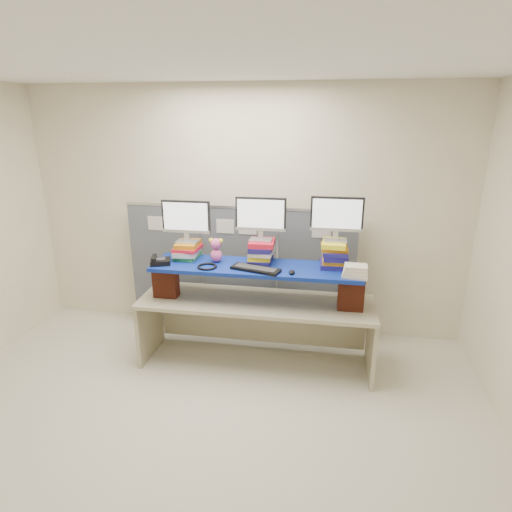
% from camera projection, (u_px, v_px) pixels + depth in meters
% --- Properties ---
extents(room, '(5.00, 4.00, 2.80)m').
position_uv_depth(room, '(186.00, 275.00, 3.01)').
color(room, beige).
rests_on(room, ground).
extents(cubicle_partition, '(2.60, 0.06, 1.53)m').
position_uv_depth(cubicle_partition, '(240.00, 271.00, 4.87)').
color(cubicle_partition, '#4A4F58').
rests_on(cubicle_partition, ground).
extents(desk, '(2.34, 0.70, 0.71)m').
position_uv_depth(desk, '(256.00, 313.00, 4.30)').
color(desk, tan).
rests_on(desk, ground).
extents(brick_pier_left, '(0.24, 0.13, 0.33)m').
position_uv_depth(brick_pier_left, '(166.00, 281.00, 4.30)').
color(brick_pier_left, maroon).
rests_on(brick_pier_left, desk).
extents(brick_pier_right, '(0.24, 0.13, 0.33)m').
position_uv_depth(brick_pier_right, '(351.00, 293.00, 4.01)').
color(brick_pier_right, maroon).
rests_on(brick_pier_right, desk).
extents(blue_board, '(2.03, 0.52, 0.04)m').
position_uv_depth(blue_board, '(256.00, 268.00, 4.15)').
color(blue_board, navy).
rests_on(blue_board, brick_pier_left).
extents(book_stack_left, '(0.26, 0.32, 0.17)m').
position_uv_depth(book_stack_left, '(187.00, 250.00, 4.34)').
color(book_stack_left, '#24883C').
rests_on(book_stack_left, blue_board).
extents(book_stack_center, '(0.26, 0.30, 0.22)m').
position_uv_depth(book_stack_center, '(261.00, 251.00, 4.21)').
color(book_stack_center, navy).
rests_on(book_stack_center, blue_board).
extents(book_stack_right, '(0.27, 0.32, 0.25)m').
position_uv_depth(book_stack_right, '(334.00, 254.00, 4.09)').
color(book_stack_right, navy).
rests_on(book_stack_right, blue_board).
extents(monitor_left, '(0.49, 0.14, 0.43)m').
position_uv_depth(monitor_left, '(186.00, 219.00, 4.24)').
color(monitor_left, '#B7B7BC').
rests_on(monitor_left, book_stack_left).
extents(monitor_center, '(0.49, 0.14, 0.43)m').
position_uv_depth(monitor_center, '(261.00, 216.00, 4.10)').
color(monitor_center, '#B7B7BC').
rests_on(monitor_center, book_stack_center).
extents(monitor_right, '(0.49, 0.14, 0.43)m').
position_uv_depth(monitor_right, '(337.00, 216.00, 3.98)').
color(monitor_right, '#B7B7BC').
rests_on(monitor_right, book_stack_right).
extents(keyboard, '(0.49, 0.28, 0.03)m').
position_uv_depth(keyboard, '(256.00, 269.00, 4.02)').
color(keyboard, black).
rests_on(keyboard, blue_board).
extents(mouse, '(0.08, 0.11, 0.03)m').
position_uv_depth(mouse, '(292.00, 272.00, 3.93)').
color(mouse, black).
rests_on(mouse, blue_board).
extents(desk_phone, '(0.24, 0.22, 0.08)m').
position_uv_depth(desk_phone, '(160.00, 261.00, 4.18)').
color(desk_phone, black).
rests_on(desk_phone, blue_board).
extents(headset, '(0.23, 0.23, 0.02)m').
position_uv_depth(headset, '(207.00, 267.00, 4.09)').
color(headset, black).
rests_on(headset, blue_board).
extents(plush_toy, '(0.14, 0.11, 0.24)m').
position_uv_depth(plush_toy, '(216.00, 250.00, 4.21)').
color(plush_toy, '#E2569C').
rests_on(plush_toy, blue_board).
extents(binder_stack, '(0.24, 0.20, 0.11)m').
position_uv_depth(binder_stack, '(356.00, 271.00, 3.85)').
color(binder_stack, beige).
rests_on(binder_stack, blue_board).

